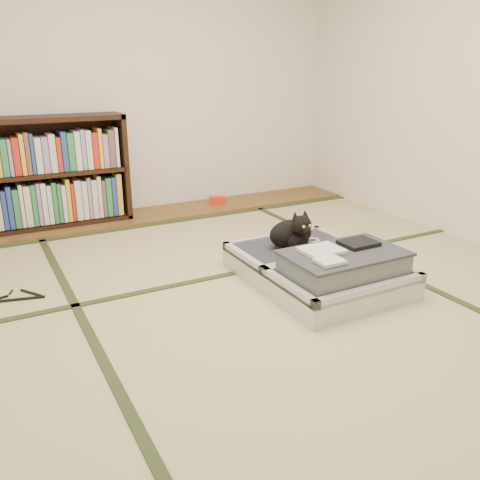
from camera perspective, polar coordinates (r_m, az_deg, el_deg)
name	(u,v)px	position (r m, az deg, el deg)	size (l,w,h in m)	color
floor	(260,297)	(3.06, 2.28, -6.46)	(4.50, 4.50, 0.00)	#CAB887
wood_strip	(151,214)	(4.78, -9.92, 2.85)	(4.00, 0.50, 0.02)	brown
red_item	(217,200)	(5.04, -2.56, 4.49)	(0.15, 0.09, 0.07)	red
room_shell	(264,35)	(2.77, 2.70, 22.04)	(4.50, 4.50, 4.50)	white
tatami_borders	(224,269)	(3.46, -1.86, -3.30)	(4.00, 4.50, 0.01)	#2D381E
bookcase	(40,176)	(4.56, -21.56, 6.74)	(1.43, 0.33, 0.92)	black
suitcase	(321,268)	(3.23, 9.03, -3.13)	(0.80, 1.07, 0.31)	silver
cat	(293,233)	(3.39, 5.98, 0.75)	(0.36, 0.36, 0.29)	black
cable_coil	(312,241)	(3.54, 8.10, -0.15)	(0.11, 0.11, 0.03)	white
hanger	(13,298)	(3.32, -24.18, -5.96)	(0.37, 0.20, 0.01)	black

